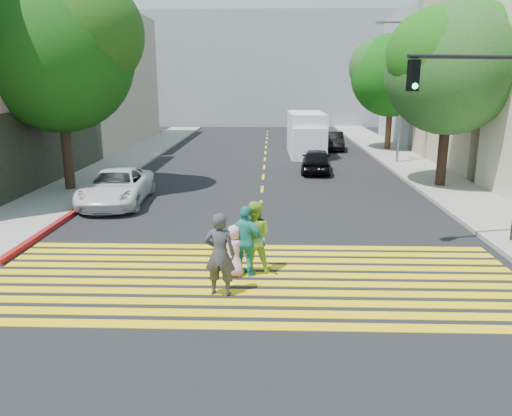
{
  "coord_description": "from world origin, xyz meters",
  "views": [
    {
      "loc": [
        0.42,
        -10.38,
        4.82
      ],
      "look_at": [
        0.0,
        3.0,
        1.4
      ],
      "focal_mm": 35.0,
      "sensor_mm": 36.0,
      "label": 1
    }
  ],
  "objects_px": {
    "tree_right_near": "(452,62)",
    "traffic_signal": "(495,119)",
    "dark_car_near": "(316,160)",
    "white_sedan": "(117,187)",
    "silver_car": "(315,137)",
    "white_van": "(306,135)",
    "tree_right_far": "(393,71)",
    "pedestrian_woman": "(254,237)",
    "pedestrian_child": "(234,251)",
    "tree_left": "(60,49)",
    "pedestrian_man": "(220,254)",
    "dark_car_parked": "(333,141)",
    "pedestrian_extra": "(246,241)"
  },
  "relations": [
    {
      "from": "silver_car",
      "to": "tree_right_far",
      "type": "bearing_deg",
      "value": 155.07
    },
    {
      "from": "dark_car_near",
      "to": "traffic_signal",
      "type": "distance_m",
      "value": 13.38
    },
    {
      "from": "silver_car",
      "to": "traffic_signal",
      "type": "bearing_deg",
      "value": 104.76
    },
    {
      "from": "white_van",
      "to": "traffic_signal",
      "type": "distance_m",
      "value": 19.49
    },
    {
      "from": "tree_right_near",
      "to": "silver_car",
      "type": "relative_size",
      "value": 1.96
    },
    {
      "from": "tree_right_near",
      "to": "silver_car",
      "type": "distance_m",
      "value": 17.23
    },
    {
      "from": "tree_left",
      "to": "pedestrian_woman",
      "type": "distance_m",
      "value": 13.69
    },
    {
      "from": "pedestrian_man",
      "to": "white_sedan",
      "type": "relative_size",
      "value": 0.39
    },
    {
      "from": "tree_right_far",
      "to": "dark_car_near",
      "type": "relative_size",
      "value": 2.09
    },
    {
      "from": "tree_right_far",
      "to": "silver_car",
      "type": "xyz_separation_m",
      "value": [
        -4.93,
        3.19,
        -4.87
      ]
    },
    {
      "from": "pedestrian_child",
      "to": "tree_right_near",
      "type": "bearing_deg",
      "value": -119.82
    },
    {
      "from": "tree_right_far",
      "to": "traffic_signal",
      "type": "relative_size",
      "value": 1.39
    },
    {
      "from": "white_sedan",
      "to": "traffic_signal",
      "type": "height_order",
      "value": "traffic_signal"
    },
    {
      "from": "tree_right_near",
      "to": "tree_right_far",
      "type": "height_order",
      "value": "tree_right_near"
    },
    {
      "from": "silver_car",
      "to": "pedestrian_man",
      "type": "bearing_deg",
      "value": 88.82
    },
    {
      "from": "tree_left",
      "to": "pedestrian_man",
      "type": "height_order",
      "value": "tree_left"
    },
    {
      "from": "dark_car_parked",
      "to": "tree_right_near",
      "type": "bearing_deg",
      "value": -72.31
    },
    {
      "from": "dark_car_parked",
      "to": "white_van",
      "type": "distance_m",
      "value": 3.58
    },
    {
      "from": "pedestrian_man",
      "to": "silver_car",
      "type": "height_order",
      "value": "pedestrian_man"
    },
    {
      "from": "pedestrian_extra",
      "to": "tree_right_far",
      "type": "bearing_deg",
      "value": -83.63
    },
    {
      "from": "pedestrian_extra",
      "to": "traffic_signal",
      "type": "xyz_separation_m",
      "value": [
        6.9,
        2.46,
        2.87
      ]
    },
    {
      "from": "pedestrian_child",
      "to": "silver_car",
      "type": "xyz_separation_m",
      "value": [
        4.3,
        26.94,
        -0.06
      ]
    },
    {
      "from": "pedestrian_woman",
      "to": "traffic_signal",
      "type": "xyz_separation_m",
      "value": [
        6.72,
        2.18,
        2.83
      ]
    },
    {
      "from": "dark_car_near",
      "to": "dark_car_parked",
      "type": "bearing_deg",
      "value": -96.97
    },
    {
      "from": "white_sedan",
      "to": "dark_car_parked",
      "type": "bearing_deg",
      "value": 54.57
    },
    {
      "from": "tree_right_near",
      "to": "dark_car_near",
      "type": "distance_m",
      "value": 8.31
    },
    {
      "from": "tree_left",
      "to": "white_sedan",
      "type": "height_order",
      "value": "tree_left"
    },
    {
      "from": "tree_right_far",
      "to": "traffic_signal",
      "type": "xyz_separation_m",
      "value": [
        -2.03,
        -21.26,
        -1.71
      ]
    },
    {
      "from": "tree_right_near",
      "to": "traffic_signal",
      "type": "distance_m",
      "value": 8.93
    },
    {
      "from": "tree_right_far",
      "to": "traffic_signal",
      "type": "distance_m",
      "value": 21.43
    },
    {
      "from": "pedestrian_woman",
      "to": "dark_car_near",
      "type": "bearing_deg",
      "value": -104.42
    },
    {
      "from": "traffic_signal",
      "to": "white_van",
      "type": "bearing_deg",
      "value": 88.19
    },
    {
      "from": "white_sedan",
      "to": "dark_car_near",
      "type": "bearing_deg",
      "value": 37.76
    },
    {
      "from": "white_van",
      "to": "dark_car_near",
      "type": "bearing_deg",
      "value": -90.27
    },
    {
      "from": "pedestrian_child",
      "to": "tree_left",
      "type": "bearing_deg",
      "value": -41.94
    },
    {
      "from": "white_van",
      "to": "tree_right_near",
      "type": "bearing_deg",
      "value": -62.95
    },
    {
      "from": "tree_left",
      "to": "white_sedan",
      "type": "bearing_deg",
      "value": -39.56
    },
    {
      "from": "pedestrian_man",
      "to": "dark_car_near",
      "type": "height_order",
      "value": "pedestrian_man"
    },
    {
      "from": "dark_car_near",
      "to": "tree_right_near",
      "type": "bearing_deg",
      "value": 150.18
    },
    {
      "from": "dark_car_parked",
      "to": "traffic_signal",
      "type": "xyz_separation_m",
      "value": [
        1.83,
        -21.72,
        3.14
      ]
    },
    {
      "from": "white_sedan",
      "to": "dark_car_near",
      "type": "height_order",
      "value": "white_sedan"
    },
    {
      "from": "tree_right_near",
      "to": "traffic_signal",
      "type": "height_order",
      "value": "tree_right_near"
    },
    {
      "from": "pedestrian_extra",
      "to": "silver_car",
      "type": "height_order",
      "value": "pedestrian_extra"
    },
    {
      "from": "pedestrian_extra",
      "to": "tree_right_near",
      "type": "bearing_deg",
      "value": -100.61
    },
    {
      "from": "white_sedan",
      "to": "silver_car",
      "type": "bearing_deg",
      "value": 60.87
    },
    {
      "from": "tree_right_near",
      "to": "white_sedan",
      "type": "distance_m",
      "value": 15.35
    },
    {
      "from": "silver_car",
      "to": "traffic_signal",
      "type": "height_order",
      "value": "traffic_signal"
    },
    {
      "from": "tree_right_far",
      "to": "pedestrian_child",
      "type": "xyz_separation_m",
      "value": [
        -9.23,
        -23.74,
        -4.82
      ]
    },
    {
      "from": "pedestrian_extra",
      "to": "dark_car_parked",
      "type": "bearing_deg",
      "value": -74.84
    },
    {
      "from": "pedestrian_woman",
      "to": "dark_car_near",
      "type": "xyz_separation_m",
      "value": [
        2.87,
        14.61,
        -0.28
      ]
    }
  ]
}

